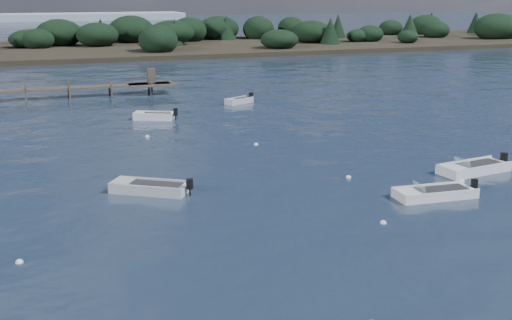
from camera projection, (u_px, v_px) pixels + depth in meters
name	position (u px, v px, depth m)	size (l,w,h in m)	color
ground	(101.00, 81.00, 79.46)	(400.00, 400.00, 0.00)	#152031
tender_far_white	(154.00, 117.00, 55.71)	(3.80, 2.69, 1.30)	silver
dinghy_mid_white_b	(474.00, 170.00, 39.63)	(5.14, 2.39, 1.26)	silver
dinghy_mid_white_a	(435.00, 195.00, 34.85)	(4.83, 1.96, 1.12)	silver
tender_far_grey_b	(239.00, 102.00, 63.67)	(3.30, 2.33, 1.13)	#ACB1B3
dinghy_mid_grey	(150.00, 189.00, 35.75)	(4.47, 3.70, 1.18)	#ACB1B3
buoy_b	(383.00, 223.00, 31.02)	(0.32, 0.32, 0.32)	silver
buoy_c	(19.00, 263.00, 26.54)	(0.32, 0.32, 0.32)	silver
buoy_d	(462.00, 182.00, 37.74)	(0.32, 0.32, 0.32)	silver
buoy_e	(147.00, 137.00, 49.20)	(0.32, 0.32, 0.32)	silver
buoy_extra_a	(349.00, 178.00, 38.51)	(0.32, 0.32, 0.32)	silver
buoy_extra_b	(256.00, 145.00, 46.67)	(0.32, 0.32, 0.32)	silver
far_headland	(208.00, 38.00, 123.50)	(190.00, 40.00, 5.80)	black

